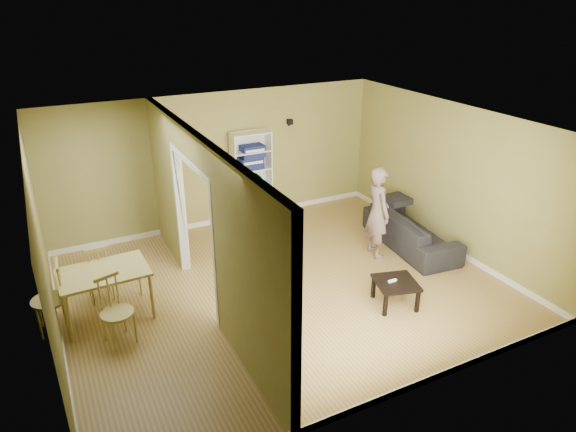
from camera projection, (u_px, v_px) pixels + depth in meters
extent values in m
plane|color=#A98C4B|center=(282.00, 286.00, 8.13)|extent=(6.50, 6.50, 0.00)
plane|color=white|center=(282.00, 125.00, 7.07)|extent=(6.50, 6.50, 0.00)
plane|color=#8E924E|center=(219.00, 160.00, 9.84)|extent=(6.50, 0.00, 6.50)
plane|color=#8E924E|center=(398.00, 304.00, 5.36)|extent=(6.50, 0.00, 6.50)
plane|color=#8E924E|center=(44.00, 259.00, 6.26)|extent=(0.00, 5.50, 5.50)
plane|color=#8E924E|center=(449.00, 178.00, 8.94)|extent=(0.00, 5.50, 5.50)
cube|color=black|center=(290.00, 122.00, 10.17)|extent=(0.10, 0.10, 0.10)
imported|color=black|center=(411.00, 226.00, 9.25)|extent=(2.20, 1.12, 0.80)
imported|color=slate|center=(378.00, 205.00, 8.74)|extent=(0.76, 0.63, 1.90)
cube|color=white|center=(234.00, 181.00, 9.93)|extent=(0.02, 0.34, 1.83)
cube|color=white|center=(269.00, 175.00, 10.24)|extent=(0.02, 0.34, 1.83)
cube|color=white|center=(248.00, 175.00, 10.21)|extent=(0.77, 0.02, 1.83)
cube|color=white|center=(253.00, 219.00, 10.44)|extent=(0.73, 0.34, 0.02)
cube|color=white|center=(252.00, 203.00, 10.30)|extent=(0.73, 0.34, 0.02)
cube|color=white|center=(252.00, 186.00, 10.15)|extent=(0.73, 0.34, 0.02)
cube|color=white|center=(251.00, 169.00, 10.01)|extent=(0.73, 0.34, 0.02)
cube|color=white|center=(251.00, 151.00, 9.86)|extent=(0.73, 0.34, 0.02)
cube|color=white|center=(250.00, 133.00, 9.72)|extent=(0.73, 0.34, 0.02)
cube|color=navy|center=(252.00, 197.00, 10.25)|extent=(0.45, 0.30, 0.23)
cube|color=#1C5452|center=(250.00, 181.00, 10.09)|extent=(0.40, 0.26, 0.20)
cube|color=navy|center=(251.00, 163.00, 9.95)|extent=(0.46, 0.30, 0.24)
cube|color=#355081|center=(252.00, 151.00, 9.88)|extent=(0.45, 0.29, 0.23)
cube|color=black|center=(396.00, 283.00, 7.51)|extent=(0.59, 0.59, 0.04)
cube|color=black|center=(392.00, 307.00, 7.29)|extent=(0.05, 0.05, 0.35)
cube|color=black|center=(419.00, 298.00, 7.49)|extent=(0.05, 0.05, 0.35)
cube|color=black|center=(372.00, 290.00, 7.69)|extent=(0.05, 0.05, 0.35)
cube|color=black|center=(398.00, 282.00, 7.89)|extent=(0.05, 0.05, 0.35)
cube|color=white|center=(392.00, 281.00, 7.50)|extent=(0.14, 0.04, 0.03)
cube|color=tan|center=(103.00, 272.00, 7.09)|extent=(1.20, 0.80, 0.04)
cylinder|color=tan|center=(68.00, 319.00, 6.73)|extent=(0.05, 0.05, 0.71)
cylinder|color=tan|center=(152.00, 298.00, 7.18)|extent=(0.05, 0.05, 0.71)
cylinder|color=tan|center=(63.00, 293.00, 7.30)|extent=(0.05, 0.05, 0.71)
cylinder|color=tan|center=(141.00, 275.00, 7.75)|extent=(0.05, 0.05, 0.71)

